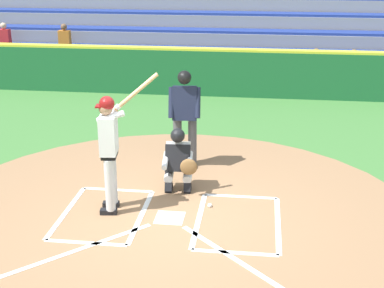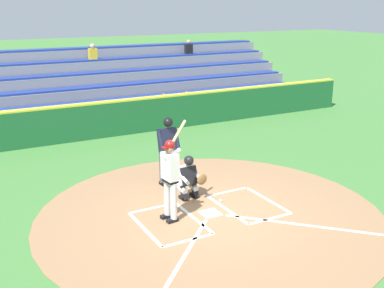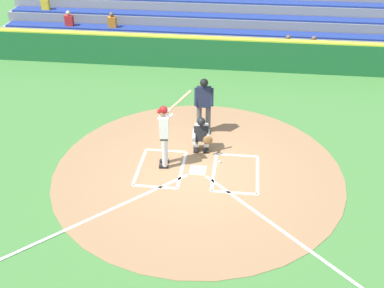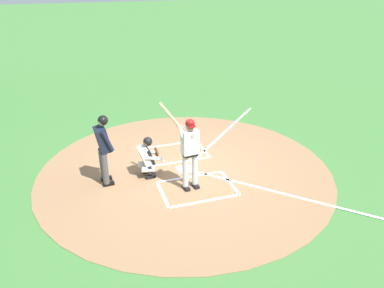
{
  "view_description": "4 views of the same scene",
  "coord_description": "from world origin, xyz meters",
  "views": [
    {
      "loc": [
        -1.3,
        7.51,
        3.98
      ],
      "look_at": [
        -0.28,
        -0.54,
        1.04
      ],
      "focal_mm": 51.79,
      "sensor_mm": 36.0,
      "label": 1
    },
    {
      "loc": [
        5.1,
        8.49,
        4.67
      ],
      "look_at": [
        -0.28,
        -1.39,
        1.28
      ],
      "focal_mm": 43.66,
      "sensor_mm": 36.0,
      "label": 2
    },
    {
      "loc": [
        -1.12,
        10.59,
        7.41
      ],
      "look_at": [
        0.16,
        0.05,
        0.89
      ],
      "focal_mm": 43.51,
      "sensor_mm": 36.0,
      "label": 3
    },
    {
      "loc": [
        8.58,
        -2.57,
        5.03
      ],
      "look_at": [
        0.2,
        0.14,
        0.85
      ],
      "focal_mm": 34.51,
      "sensor_mm": 36.0,
      "label": 4
    }
  ],
  "objects": [
    {
      "name": "batter",
      "position": [
        0.94,
        -0.16,
        1.1
      ],
      "size": [
        0.89,
        0.8,
        2.13
      ],
      "color": "silver",
      "rests_on": "ground"
    },
    {
      "name": "home_plate_and_chalk",
      "position": [
        0.0,
        0.88,
        0.01
      ],
      "size": [
        7.93,
        4.91,
        0.01
      ],
      "color": "white",
      "rests_on": "dirt_circle"
    },
    {
      "name": "backstop_wall",
      "position": [
        0.0,
        -7.5,
        0.65
      ],
      "size": [
        22.0,
        0.36,
        1.31
      ],
      "color": "#1E6033",
      "rests_on": "ground"
    },
    {
      "name": "catcher",
      "position": [
        0.01,
        -1.02,
        0.59
      ],
      "size": [
        0.61,
        0.61,
        1.13
      ],
      "color": "black",
      "rests_on": "ground"
    },
    {
      "name": "bleacher_stand",
      "position": [
        0.0,
        -11.33,
        1.0
      ],
      "size": [
        20.0,
        5.1,
        3.0
      ],
      "color": "gray",
      "rests_on": "ground"
    },
    {
      "name": "baseball",
      "position": [
        -0.58,
        -0.46,
        0.04
      ],
      "size": [
        0.07,
        0.07,
        0.07
      ],
      "primitive_type": "sphere",
      "color": "white",
      "rests_on": "ground"
    },
    {
      "name": "dirt_circle",
      "position": [
        0.0,
        0.0,
        0.01
      ],
      "size": [
        8.0,
        8.0,
        0.01
      ],
      "primitive_type": "cylinder",
      "color": "#99704C",
      "rests_on": "ground"
    },
    {
      "name": "plate_umpire",
      "position": [
        0.06,
        -2.13,
        1.08
      ],
      "size": [
        0.6,
        0.45,
        1.86
      ],
      "color": "#4C4C51",
      "rests_on": "ground"
    },
    {
      "name": "ground_plane",
      "position": [
        0.0,
        0.0,
        0.0
      ],
      "size": [
        120.0,
        120.0,
        0.0
      ],
      "primitive_type": "plane",
      "color": "#427A38"
    }
  ]
}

